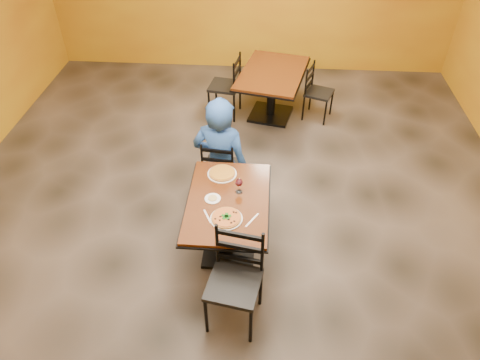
# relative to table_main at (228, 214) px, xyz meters

# --- Properties ---
(floor) EXTENTS (7.00, 8.00, 0.01)m
(floor) POSITION_rel_table_main_xyz_m (0.00, 0.50, -0.56)
(floor) COLOR black
(floor) RESTS_ON ground
(table_main) EXTENTS (0.83, 1.23, 0.75)m
(table_main) POSITION_rel_table_main_xyz_m (0.00, 0.00, 0.00)
(table_main) COLOR #592E0E
(table_main) RESTS_ON floor
(table_second) EXTENTS (1.18, 1.52, 0.75)m
(table_second) POSITION_rel_table_main_xyz_m (0.40, 2.81, 0.01)
(table_second) COLOR #592E0E
(table_second) RESTS_ON floor
(chair_main_near) EXTENTS (0.53, 0.53, 1.00)m
(chair_main_near) POSITION_rel_table_main_xyz_m (0.12, -0.82, -0.06)
(chair_main_near) COLOR black
(chair_main_near) RESTS_ON floor
(chair_main_far) EXTENTS (0.43, 0.43, 0.86)m
(chair_main_far) POSITION_rel_table_main_xyz_m (-0.18, 0.91, -0.13)
(chair_main_far) COLOR black
(chair_main_far) RESTS_ON floor
(chair_second_left) EXTENTS (0.50, 0.50, 0.97)m
(chair_second_left) POSITION_rel_table_main_xyz_m (-0.32, 2.81, -0.07)
(chair_second_left) COLOR black
(chair_second_left) RESTS_ON floor
(chair_second_right) EXTENTS (0.49, 0.49, 0.84)m
(chair_second_right) POSITION_rel_table_main_xyz_m (1.12, 2.81, -0.13)
(chair_second_right) COLOR black
(chair_second_right) RESTS_ON floor
(diner) EXTENTS (0.74, 0.56, 1.38)m
(diner) POSITION_rel_table_main_xyz_m (-0.17, 0.88, 0.14)
(diner) COLOR navy
(diner) RESTS_ON floor
(plate_main) EXTENTS (0.31, 0.31, 0.01)m
(plate_main) POSITION_rel_table_main_xyz_m (0.01, -0.26, 0.20)
(plate_main) COLOR white
(plate_main) RESTS_ON table_main
(pizza_main) EXTENTS (0.28, 0.28, 0.02)m
(pizza_main) POSITION_rel_table_main_xyz_m (0.01, -0.26, 0.21)
(pizza_main) COLOR maroon
(pizza_main) RESTS_ON plate_main
(plate_far) EXTENTS (0.31, 0.31, 0.01)m
(plate_far) POSITION_rel_table_main_xyz_m (-0.10, 0.40, 0.20)
(plate_far) COLOR white
(plate_far) RESTS_ON table_main
(pizza_far) EXTENTS (0.28, 0.28, 0.02)m
(pizza_far) POSITION_rel_table_main_xyz_m (-0.10, 0.40, 0.21)
(pizza_far) COLOR gold
(pizza_far) RESTS_ON plate_far
(side_plate) EXTENTS (0.16, 0.16, 0.01)m
(side_plate) POSITION_rel_table_main_xyz_m (-0.15, 0.01, 0.20)
(side_plate) COLOR white
(side_plate) RESTS_ON table_main
(dip) EXTENTS (0.09, 0.09, 0.01)m
(dip) POSITION_rel_table_main_xyz_m (-0.15, 0.01, 0.21)
(dip) COLOR tan
(dip) RESTS_ON side_plate
(wine_glass) EXTENTS (0.08, 0.08, 0.18)m
(wine_glass) POSITION_rel_table_main_xyz_m (0.10, 0.13, 0.28)
(wine_glass) COLOR white
(wine_glass) RESTS_ON table_main
(fork) EXTENTS (0.10, 0.18, 0.00)m
(fork) POSITION_rel_table_main_xyz_m (-0.17, -0.24, 0.20)
(fork) COLOR silver
(fork) RESTS_ON table_main
(knife) EXTENTS (0.12, 0.19, 0.00)m
(knife) POSITION_rel_table_main_xyz_m (0.25, -0.26, 0.20)
(knife) COLOR silver
(knife) RESTS_ON table_main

